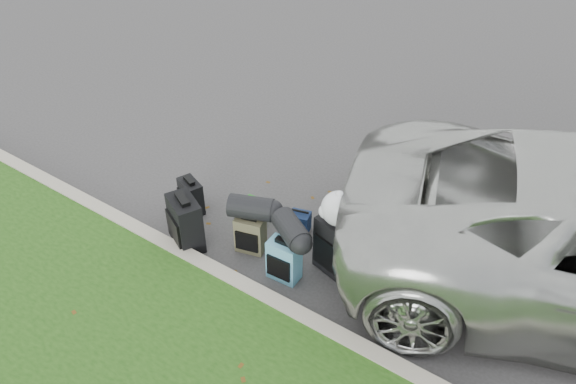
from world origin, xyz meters
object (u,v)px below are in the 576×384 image
Objects in this scene: suitcase_small_black at (191,196)px; tote_green at (254,211)px; tote_navy at (300,222)px; suitcase_large_black_left at (186,223)px; suitcase_teal at (284,260)px; suitcase_olive at (250,234)px; suitcase_large_black_right at (336,246)px.

suitcase_small_black is 0.84m from tote_green.
suitcase_large_black_left is at bearing -149.82° from tote_navy.
suitcase_teal is 1.09m from tote_green.
suitcase_large_black_left is 2.27× the size of tote_green.
suitcase_teal reaches higher than suitcase_olive.
tote_navy is (0.96, 1.00, -0.21)m from suitcase_large_black_left.
tote_navy is at bearing 107.91° from suitcase_teal.
tote_navy is at bearing 49.67° from suitcase_olive.
suitcase_small_black is at bearing -162.18° from suitcase_large_black_right.
tote_green is 0.62m from tote_navy.
suitcase_large_black_right is at bearing -11.78° from tote_green.
suitcase_small_black is 0.89× the size of suitcase_teal.
suitcase_olive is 1.05m from suitcase_large_black_right.
suitcase_small_black is at bearing 154.14° from suitcase_large_black_left.
suitcase_large_black_left is at bearing -144.24° from suitcase_large_black_right.
suitcase_large_black_left is 1.45× the size of suitcase_olive.
suitcase_small_black is 1.71m from suitcase_teal.
tote_green is at bearing 142.56° from suitcase_teal.
suitcase_large_black_right is 0.82m from tote_navy.
suitcase_small_black is 1.51× the size of tote_green.
tote_navy is (0.29, 0.62, -0.10)m from suitcase_olive.
suitcase_olive is 1.57× the size of tote_green.
suitcase_teal is at bearing -29.75° from suitcase_olive.
suitcase_large_black_left is 0.96× the size of suitcase_large_black_right.
suitcase_olive is at bearing 55.30° from suitcase_large_black_left.
suitcase_olive is 0.92× the size of suitcase_teal.
suitcase_small_black reaches higher than tote_navy.
suitcase_large_black_left is 0.93m from tote_green.
suitcase_small_black is 0.69m from suitcase_large_black_left.
suitcase_small_black is 0.67× the size of suitcase_large_black_left.
suitcase_large_black_right is 2.36× the size of tote_green.
tote_navy is (0.60, 0.17, -0.02)m from tote_green.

